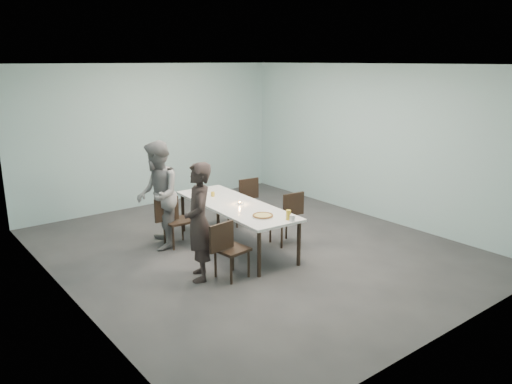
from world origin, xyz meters
TOP-DOWN VIEW (x-y plane):
  - ground at (0.00, 0.00)m, footprint 7.00×7.00m
  - room_shell at (0.00, 0.00)m, footprint 6.02×7.02m
  - table at (-0.17, 0.25)m, footprint 1.05×2.65m
  - chair_near_left at (-1.01, -0.72)m, footprint 0.63×0.47m
  - chair_far_left at (-0.98, 0.92)m, footprint 0.62×0.44m
  - chair_near_right at (0.66, -0.14)m, footprint 0.63×0.46m
  - chair_far_right at (0.70, 1.18)m, footprint 0.63×0.47m
  - diner_near at (-1.31, -0.45)m, footprint 0.65×0.74m
  - diner_far at (-1.18, 1.04)m, footprint 0.99×1.08m
  - pizza at (-0.25, -0.57)m, footprint 0.34×0.34m
  - side_plate at (-0.04, -0.41)m, footprint 0.18×0.18m
  - beer_glass at (-0.04, -0.92)m, footprint 0.08×0.08m
  - water_tumbler at (-0.03, -1.00)m, footprint 0.08×0.08m
  - tealight at (-0.13, 0.19)m, footprint 0.06×0.06m
  - amber_tumbler at (-0.20, 0.89)m, footprint 0.07×0.07m
  - menu at (-0.26, 1.22)m, footprint 0.31×0.24m

SIDE VIEW (x-z plane):
  - ground at x=0.00m, z-range 0.00..0.00m
  - chair_near_left at x=-1.01m, z-range 0.07..0.94m
  - chair_far_left at x=-0.98m, z-range 0.07..0.94m
  - chair_near_right at x=0.66m, z-range 0.07..0.94m
  - chair_far_right at x=0.70m, z-range 0.07..0.94m
  - table at x=-0.17m, z-range 0.32..1.07m
  - menu at x=-0.26m, z-range 0.75..0.76m
  - side_plate at x=-0.04m, z-range 0.75..0.76m
  - pizza at x=-0.25m, z-range 0.75..0.79m
  - tealight at x=-0.13m, z-range 0.75..0.79m
  - amber_tumbler at x=-0.20m, z-range 0.75..0.83m
  - water_tumbler at x=-0.03m, z-range 0.75..0.84m
  - beer_glass at x=-0.04m, z-range 0.75..0.90m
  - diner_near at x=-1.31m, z-range 0.00..1.71m
  - diner_far at x=-1.18m, z-range 0.00..1.80m
  - room_shell at x=0.00m, z-range 0.52..3.53m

